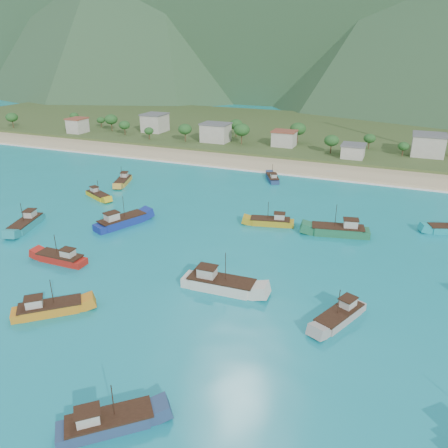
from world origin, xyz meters
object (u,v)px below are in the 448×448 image
at_px(boat_10, 220,284).
at_px(boat_21, 27,224).
at_px(boat_8, 61,259).
at_px(boat_11, 123,181).
at_px(boat_12, 49,309).
at_px(boat_3, 340,316).
at_px(boat_16, 272,179).
at_px(boat_19, 98,196).
at_px(boat_9, 121,222).
at_px(boat_22, 108,423).
at_px(boat_18, 271,222).
at_px(boat_14, 339,231).

distance_m(boat_10, boat_21, 51.01).
height_order(boat_8, boat_11, boat_8).
bearing_deg(boat_8, boat_12, -144.79).
height_order(boat_3, boat_21, boat_21).
distance_m(boat_3, boat_12, 43.94).
bearing_deg(boat_21, boat_3, 156.01).
distance_m(boat_16, boat_19, 50.76).
bearing_deg(boat_19, boat_10, 83.12).
bearing_deg(boat_8, boat_10, -86.34).
relative_size(boat_3, boat_12, 1.07).
relative_size(boat_8, boat_10, 0.79).
distance_m(boat_8, boat_21, 21.51).
height_order(boat_9, boat_16, boat_9).
relative_size(boat_8, boat_11, 0.99).
distance_m(boat_8, boat_10, 31.60).
distance_m(boat_16, boat_21, 68.95).
height_order(boat_8, boat_10, boat_10).
bearing_deg(boat_9, boat_11, 146.85).
relative_size(boat_3, boat_16, 1.15).
bearing_deg(boat_19, boat_12, 55.35).
distance_m(boat_11, boat_19, 13.33).
bearing_deg(boat_12, boat_3, 69.08).
bearing_deg(boat_16, boat_21, -152.92).
distance_m(boat_8, boat_22, 42.55).
xyz_separation_m(boat_3, boat_22, (-19.94, -29.45, 0.01)).
distance_m(boat_18, boat_19, 48.16).
bearing_deg(boat_9, boat_3, 3.34).
bearing_deg(boat_12, boat_8, 174.85).
relative_size(boat_3, boat_8, 1.05).
xyz_separation_m(boat_14, boat_18, (-15.05, -0.13, -0.26)).
xyz_separation_m(boat_10, boat_21, (-50.36, 8.14, -0.16)).
relative_size(boat_11, boat_16, 1.12).
bearing_deg(boat_10, boat_19, -124.77).
bearing_deg(boat_19, boat_9, 76.58).
relative_size(boat_12, boat_21, 0.85).
bearing_deg(boat_21, boat_12, 123.54).
distance_m(boat_3, boat_18, 37.47).
bearing_deg(boat_11, boat_8, 92.31).
bearing_deg(boat_10, boat_12, -54.90).
xyz_separation_m(boat_9, boat_21, (-19.02, -8.93, -0.12)).
bearing_deg(boat_22, boat_14, 125.42).
distance_m(boat_8, boat_16, 69.58).
height_order(boat_8, boat_22, boat_22).
bearing_deg(boat_12, boat_16, 130.92).
xyz_separation_m(boat_12, boat_14, (36.35, 46.71, 0.21)).
xyz_separation_m(boat_3, boat_19, (-68.19, 32.27, -0.12)).
bearing_deg(boat_12, boat_21, -170.98).
relative_size(boat_19, boat_22, 0.96).
relative_size(boat_11, boat_12, 1.04).
bearing_deg(boat_14, boat_19, 78.00).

